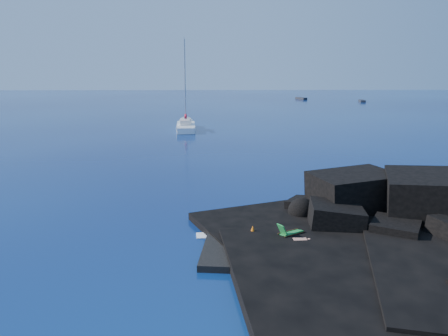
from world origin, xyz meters
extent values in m
plane|color=#03073A|center=(0.00, 0.00, 0.00)|extent=(400.00, 400.00, 0.00)
cube|color=black|center=(4.50, 0.50, 0.00)|extent=(9.08, 6.86, 0.70)
cube|color=white|center=(5.42, 0.56, 0.38)|extent=(1.98, 1.00, 0.05)
cone|color=orange|center=(2.98, 1.85, 0.65)|extent=(0.47, 0.47, 0.60)
cube|color=#232327|center=(30.19, 126.74, 0.00)|extent=(3.35, 5.20, 0.66)
cube|color=#242429|center=(46.68, 114.04, 0.00)|extent=(2.16, 4.89, 0.63)
camera|label=1|loc=(0.84, -21.44, 9.50)|focal=35.00mm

